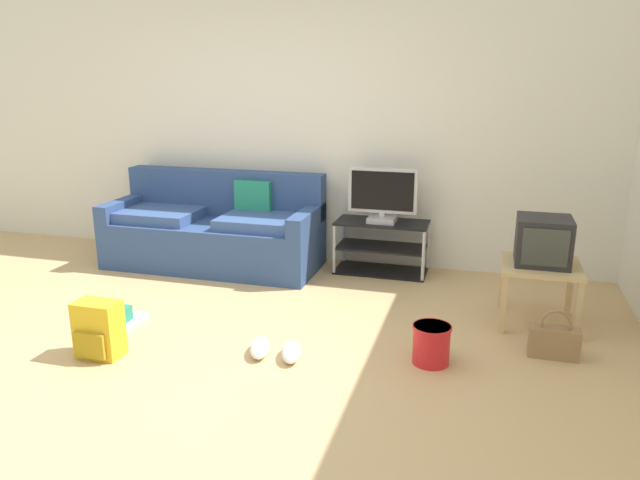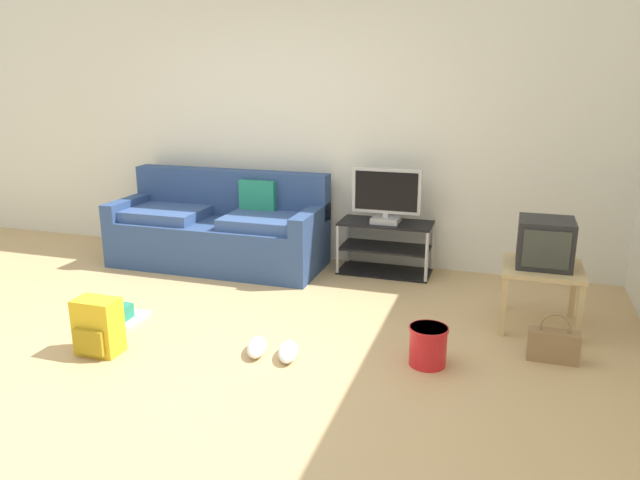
% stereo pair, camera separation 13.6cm
% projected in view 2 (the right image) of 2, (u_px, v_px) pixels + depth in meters
% --- Properties ---
extents(ground_plane, '(9.00, 9.80, 0.02)m').
position_uv_depth(ground_plane, '(182.00, 359.00, 3.95)').
color(ground_plane, tan).
extents(wall_back, '(9.00, 0.10, 2.70)m').
position_uv_depth(wall_back, '(303.00, 122.00, 5.83)').
color(wall_back, silver).
rests_on(wall_back, ground_plane).
extents(couch, '(2.03, 0.83, 0.89)m').
position_uv_depth(couch, '(221.00, 230.00, 5.82)').
color(couch, navy).
rests_on(couch, ground_plane).
extents(tv_stand, '(0.85, 0.41, 0.49)m').
position_uv_depth(tv_stand, '(385.00, 247.00, 5.58)').
color(tv_stand, black).
rests_on(tv_stand, ground_plane).
extents(flat_tv, '(0.63, 0.22, 0.50)m').
position_uv_depth(flat_tv, '(386.00, 196.00, 5.42)').
color(flat_tv, '#B2B2B7').
rests_on(flat_tv, tv_stand).
extents(side_table, '(0.56, 0.56, 0.47)m').
position_uv_depth(side_table, '(542.00, 275.00, 4.34)').
color(side_table, tan).
rests_on(side_table, ground_plane).
extents(crt_tv, '(0.38, 0.38, 0.34)m').
position_uv_depth(crt_tv, '(545.00, 243.00, 4.29)').
color(crt_tv, '#232326').
rests_on(crt_tv, side_table).
extents(backpack, '(0.29, 0.25, 0.38)m').
position_uv_depth(backpack, '(98.00, 327.00, 3.97)').
color(backpack, gold).
rests_on(backpack, ground_plane).
extents(handbag, '(0.32, 0.12, 0.33)m').
position_uv_depth(handbag, '(553.00, 344.00, 3.89)').
color(handbag, olive).
rests_on(handbag, ground_plane).
extents(cleaning_bucket, '(0.25, 0.25, 0.26)m').
position_uv_depth(cleaning_bucket, '(428.00, 344.00, 3.82)').
color(cleaning_bucket, red).
rests_on(cleaning_bucket, ground_plane).
extents(sneakers_pair, '(0.43, 0.31, 0.09)m').
position_uv_depth(sneakers_pair, '(272.00, 349.00, 3.97)').
color(sneakers_pair, white).
rests_on(sneakers_pair, ground_plane).
extents(floor_tray, '(0.42, 0.33, 0.14)m').
position_uv_depth(floor_tray, '(115.00, 313.00, 4.57)').
color(floor_tray, silver).
rests_on(floor_tray, ground_plane).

